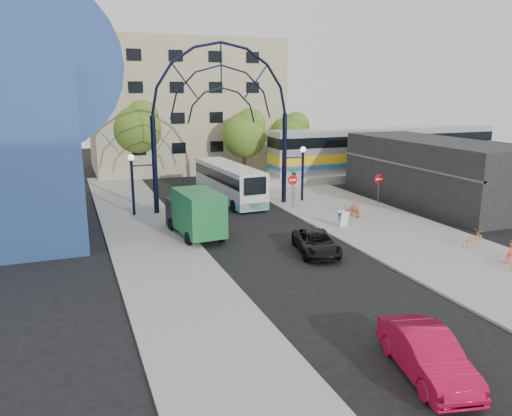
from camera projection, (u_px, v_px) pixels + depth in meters
name	position (u px, v px, depth m)	size (l,w,h in m)	color
ground	(306.00, 269.00, 24.94)	(120.00, 120.00, 0.00)	black
sidewalk_east	(392.00, 231.00, 31.34)	(8.00, 56.00, 0.12)	gray
plaza_west	(155.00, 248.00, 28.12)	(5.00, 50.00, 0.12)	gray
gateway_arch	(221.00, 92.00, 35.69)	(13.64, 0.44, 12.10)	black
stop_sign	(293.00, 183.00, 37.05)	(0.80, 0.07, 2.50)	slate
do_not_enter_sign	(379.00, 182.00, 37.40)	(0.76, 0.07, 2.48)	slate
street_name_sign	(294.00, 180.00, 37.71)	(0.70, 0.70, 2.80)	slate
sandwich_board	(343.00, 217.00, 32.15)	(0.55, 0.61, 0.99)	white
commercial_block_east	(433.00, 172.00, 39.02)	(6.00, 16.00, 5.00)	black
apartment_block	(184.00, 106.00, 55.81)	(20.00, 12.10, 14.00)	tan
train_platform	(384.00, 172.00, 51.80)	(32.00, 5.00, 0.80)	gray
train_car	(386.00, 148.00, 51.22)	(25.10, 3.05, 4.20)	#B7B7BC
tree_north_a	(246.00, 133.00, 49.57)	(4.48, 4.48, 7.00)	#382314
tree_north_b	(138.00, 126.00, 49.58)	(5.12, 5.12, 8.00)	#382314
tree_north_c	(292.00, 133.00, 53.55)	(4.16, 4.16, 6.50)	#382314
city_bus	(229.00, 182.00, 40.30)	(2.93, 10.60, 2.88)	silver
green_truck	(195.00, 213.00, 30.25)	(2.59, 5.93, 2.92)	black
black_suv	(316.00, 243.00, 27.21)	(2.01, 4.36, 1.21)	black
red_sedan	(427.00, 354.00, 15.47)	(1.54, 4.41, 1.45)	#A70A2F
bike_near_a	(351.00, 209.00, 34.97)	(0.58, 1.67, 0.88)	orange
bike_near_b	(355.00, 210.00, 34.76)	(0.45, 1.60, 0.96)	red
bike_far_a	(473.00, 238.00, 28.17)	(0.58, 1.66, 0.87)	orange
bike_far_b	(512.00, 251.00, 25.65)	(0.48, 1.71, 1.02)	#E84C2E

